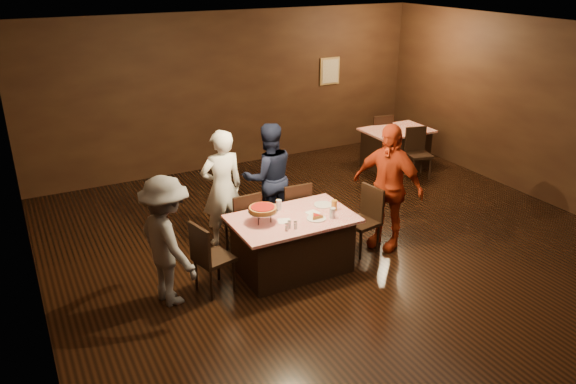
% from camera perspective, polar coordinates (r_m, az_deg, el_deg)
% --- Properties ---
extents(room, '(10.00, 10.04, 3.02)m').
position_cam_1_polar(room, '(6.71, 10.56, 7.24)').
color(room, black).
rests_on(room, ground).
extents(main_table, '(1.60, 1.00, 0.77)m').
position_cam_1_polar(main_table, '(7.46, 0.46, -5.28)').
color(main_table, '#B50C10').
rests_on(main_table, ground).
extents(back_table, '(1.30, 0.90, 0.77)m').
position_cam_1_polar(back_table, '(11.40, 10.86, 4.41)').
color(back_table, red).
rests_on(back_table, ground).
extents(chair_far_left, '(0.44, 0.44, 0.95)m').
position_cam_1_polar(chair_far_left, '(7.87, -4.69, -3.04)').
color(chair_far_left, black).
rests_on(chair_far_left, ground).
extents(chair_far_right, '(0.45, 0.45, 0.95)m').
position_cam_1_polar(chair_far_right, '(8.18, 0.47, -1.93)').
color(chair_far_right, black).
rests_on(chair_far_right, ground).
extents(chair_end_left, '(0.51, 0.51, 0.95)m').
position_cam_1_polar(chair_end_left, '(7.03, -7.54, -6.53)').
color(chair_end_left, black).
rests_on(chair_end_left, ground).
extents(chair_end_right, '(0.49, 0.49, 0.95)m').
position_cam_1_polar(chair_end_right, '(7.94, 7.50, -2.94)').
color(chair_end_right, black).
rests_on(chair_end_right, ground).
extents(chair_back_near, '(0.50, 0.50, 0.95)m').
position_cam_1_polar(chair_back_near, '(10.86, 13.15, 3.80)').
color(chair_back_near, black).
rests_on(chair_back_near, ground).
extents(chair_back_far, '(0.49, 0.49, 0.95)m').
position_cam_1_polar(chair_back_far, '(11.83, 9.12, 5.65)').
color(chair_back_far, black).
rests_on(chair_back_far, ground).
extents(diner_white_jacket, '(0.63, 0.42, 1.72)m').
position_cam_1_polar(diner_white_jacket, '(8.01, -6.71, 0.37)').
color(diner_white_jacket, white).
rests_on(diner_white_jacket, ground).
extents(diner_navy_hoodie, '(0.89, 0.73, 1.68)m').
position_cam_1_polar(diner_navy_hoodie, '(8.42, -1.97, 1.50)').
color(diner_navy_hoodie, '#141933').
rests_on(diner_navy_hoodie, ground).
extents(diner_grey_knit, '(0.81, 1.15, 1.61)m').
position_cam_1_polar(diner_grey_knit, '(6.76, -12.15, -4.92)').
color(diner_grey_knit, slate).
rests_on(diner_grey_knit, ground).
extents(diner_red_shirt, '(0.85, 1.16, 1.83)m').
position_cam_1_polar(diner_red_shirt, '(7.99, 10.07, 0.53)').
color(diner_red_shirt, '#A72E11').
rests_on(diner_red_shirt, ground).
extents(pizza_stand, '(0.38, 0.38, 0.22)m').
position_cam_1_polar(pizza_stand, '(7.09, -2.58, -1.76)').
color(pizza_stand, black).
rests_on(pizza_stand, main_table).
extents(plate_with_slice, '(0.25, 0.25, 0.06)m').
position_cam_1_polar(plate_with_slice, '(7.24, 2.89, -2.57)').
color(plate_with_slice, white).
rests_on(plate_with_slice, main_table).
extents(plate_empty, '(0.25, 0.25, 0.01)m').
position_cam_1_polar(plate_empty, '(7.65, 3.58, -1.31)').
color(plate_empty, white).
rests_on(plate_empty, main_table).
extents(glass_front_right, '(0.08, 0.08, 0.14)m').
position_cam_1_polar(glass_front_right, '(7.26, 4.54, -2.14)').
color(glass_front_right, silver).
rests_on(glass_front_right, main_table).
extents(glass_amber, '(0.08, 0.08, 0.14)m').
position_cam_1_polar(glass_amber, '(7.49, 4.71, -1.35)').
color(glass_amber, '#BF7F26').
rests_on(glass_amber, main_table).
extents(glass_back, '(0.08, 0.08, 0.14)m').
position_cam_1_polar(glass_back, '(7.47, -0.95, -1.32)').
color(glass_back, silver).
rests_on(glass_back, main_table).
extents(condiments, '(0.17, 0.10, 0.09)m').
position_cam_1_polar(condiments, '(6.96, 0.26, -3.41)').
color(condiments, silver).
rests_on(condiments, main_table).
extents(napkin_center, '(0.19, 0.19, 0.01)m').
position_cam_1_polar(napkin_center, '(7.41, 2.52, -2.12)').
color(napkin_center, white).
rests_on(napkin_center, main_table).
extents(napkin_left, '(0.21, 0.21, 0.01)m').
position_cam_1_polar(napkin_left, '(7.18, -0.40, -2.97)').
color(napkin_left, white).
rests_on(napkin_left, main_table).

